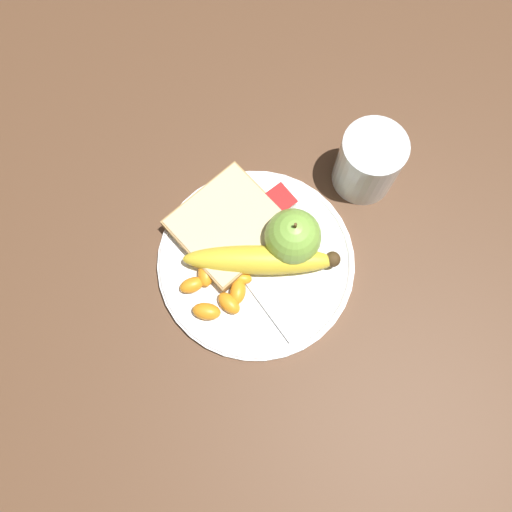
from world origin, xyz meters
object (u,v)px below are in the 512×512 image
object	(u,v)px
juice_glass	(368,163)
fork	(239,268)
banana	(263,258)
bread_slice	(226,228)
apple	(293,237)
plate	(256,261)
jam_packet	(276,204)

from	to	relation	value
juice_glass	fork	bearing A→B (deg)	-179.98
banana	bread_slice	xyz separation A→B (m)	(-0.01, 0.06, -0.01)
banana	fork	world-z (taller)	banana
juice_glass	apple	size ratio (longest dim) A/B	1.14
plate	jam_packet	xyz separation A→B (m)	(0.07, 0.04, 0.01)
plate	banana	bearing A→B (deg)	-53.55
apple	banana	world-z (taller)	apple
apple	bread_slice	xyz separation A→B (m)	(-0.05, 0.07, -0.02)
apple	jam_packet	size ratio (longest dim) A/B	1.86
plate	apple	distance (m)	0.06
apple	plate	bearing A→B (deg)	165.66
bread_slice	fork	distance (m)	0.05
plate	bread_slice	world-z (taller)	bread_slice
bread_slice	jam_packet	world-z (taller)	same
banana	jam_packet	xyz separation A→B (m)	(0.06, 0.05, -0.01)
banana	bread_slice	world-z (taller)	banana
plate	juice_glass	size ratio (longest dim) A/B	2.81
plate	banana	size ratio (longest dim) A/B	1.49
juice_glass	apple	world-z (taller)	apple
bread_slice	fork	world-z (taller)	bread_slice
plate	apple	size ratio (longest dim) A/B	3.19
bread_slice	jam_packet	bearing A→B (deg)	-11.48
apple	jam_packet	xyz separation A→B (m)	(0.02, 0.05, -0.02)
juice_glass	bread_slice	bearing A→B (deg)	165.61
banana	bread_slice	size ratio (longest dim) A/B	1.27
banana	fork	xyz separation A→B (m)	(-0.03, 0.01, -0.02)
banana	bread_slice	bearing A→B (deg)	99.27
apple	fork	distance (m)	0.08
juice_glass	banana	distance (m)	0.18
fork	bread_slice	bearing A→B (deg)	-17.21
plate	bread_slice	bearing A→B (deg)	94.83
juice_glass	jam_packet	xyz separation A→B (m)	(-0.12, 0.03, -0.02)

